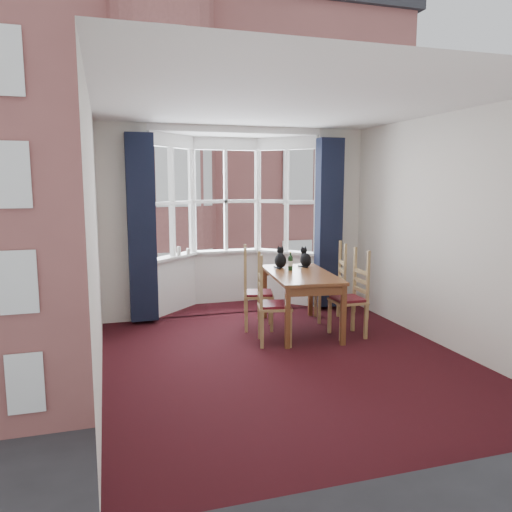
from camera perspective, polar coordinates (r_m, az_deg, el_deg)
name	(u,v)px	position (r m, az deg, el deg)	size (l,w,h in m)	color
floor	(289,362)	(5.70, 3.79, -11.97)	(4.50, 4.50, 0.00)	black
ceiling	(292,103)	(5.41, 4.09, 17.06)	(4.50, 4.50, 0.00)	white
wall_left	(95,244)	(5.03, -17.88, 1.33)	(4.50, 4.50, 0.00)	silver
wall_right	(448,232)	(6.37, 21.04, 2.58)	(4.50, 4.50, 0.00)	silver
wall_near	(413,274)	(3.39, 17.52, -1.93)	(4.00, 4.00, 0.00)	silver
wall_back_pier_left	(124,224)	(7.28, -14.85, 3.53)	(0.70, 0.12, 2.80)	silver
wall_back_pier_right	(337,219)	(8.09, 9.25, 4.16)	(0.70, 0.12, 2.80)	silver
bay_window	(229,219)	(8.00, -3.07, 4.22)	(2.76, 0.94, 2.80)	white
curtain_left	(142,228)	(7.11, -12.93, 3.08)	(0.38, 0.22, 2.60)	#151B31
curtain_right	(329,224)	(7.83, 8.30, 3.68)	(0.38, 0.22, 2.60)	#151B31
dining_table	(301,280)	(6.70, 5.12, -2.72)	(0.97, 1.58, 0.79)	brown
chair_left_near	(267,306)	(6.17, 1.30, -5.77)	(0.48, 0.50, 0.92)	#9F804D
chair_left_far	(252,295)	(6.81, -0.49, -4.43)	(0.50, 0.51, 0.92)	#9F804D
chair_right_near	(354,300)	(6.62, 11.17, -4.96)	(0.41, 0.43, 0.92)	#9F804D
chair_right_far	(336,288)	(7.30, 9.10, -3.64)	(0.49, 0.51, 0.92)	#9F804D
cat_left	(280,259)	(7.05, 2.81, -0.39)	(0.22, 0.26, 0.32)	black
cat_right	(305,259)	(7.17, 5.67, -0.32)	(0.16, 0.22, 0.30)	black
wine_bottle	(290,262)	(6.85, 3.95, -0.71)	(0.07, 0.07, 0.26)	black
candle_tall	(179,251)	(7.74, -8.81, 0.55)	(0.06, 0.06, 0.14)	white
candle_short	(188,252)	(7.80, -7.75, 0.50)	(0.06, 0.06, 0.10)	white
street	(135,291)	(38.14, -13.63, -3.89)	(80.00, 80.00, 0.00)	#333335
tenement_building	(157,193)	(19.11, -11.21, 7.11)	(18.40, 7.80, 15.20)	#95514D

